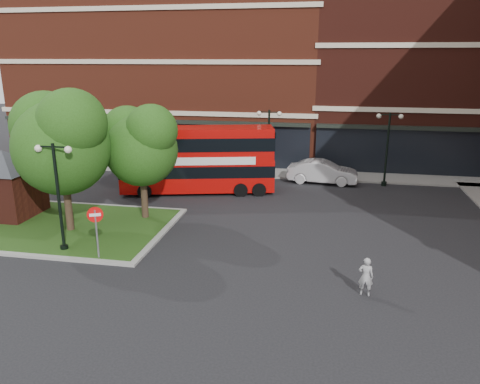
% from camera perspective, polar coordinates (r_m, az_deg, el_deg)
% --- Properties ---
extents(ground, '(120.00, 120.00, 0.00)m').
position_cam_1_polar(ground, '(20.57, -7.47, -8.56)').
color(ground, black).
rests_on(ground, ground).
extents(pavement_far, '(44.00, 3.00, 0.12)m').
position_cam_1_polar(pavement_far, '(35.75, 0.67, 2.51)').
color(pavement_far, slate).
rests_on(pavement_far, ground).
extents(terrace_far_left, '(26.00, 12.00, 14.00)m').
position_cam_1_polar(terrace_far_left, '(44.01, -8.15, 14.10)').
color(terrace_far_left, maroon).
rests_on(terrace_far_left, ground).
extents(terrace_far_right, '(18.00, 12.00, 16.00)m').
position_cam_1_polar(terrace_far_right, '(42.44, 22.25, 14.36)').
color(terrace_far_right, '#471911').
rests_on(terrace_far_right, ground).
extents(traffic_island, '(12.60, 7.60, 0.15)m').
position_cam_1_polar(traffic_island, '(26.41, -22.18, -3.79)').
color(traffic_island, gray).
rests_on(traffic_island, ground).
extents(kiosk, '(6.51, 6.51, 3.60)m').
position_cam_1_polar(kiosk, '(28.28, -26.72, 1.71)').
color(kiosk, '#471911').
rests_on(kiosk, traffic_island).
extents(tree_island_west, '(5.40, 4.71, 7.21)m').
position_cam_1_polar(tree_island_west, '(24.17, -21.09, 6.17)').
color(tree_island_west, '#2D2116').
rests_on(tree_island_west, ground).
extents(tree_island_east, '(4.46, 3.90, 6.29)m').
position_cam_1_polar(tree_island_east, '(25.07, -12.08, 5.95)').
color(tree_island_east, '#2D2116').
rests_on(tree_island_east, ground).
extents(lamp_island, '(1.72, 0.36, 5.00)m').
position_cam_1_polar(lamp_island, '(22.05, -21.30, -0.01)').
color(lamp_island, black).
rests_on(lamp_island, ground).
extents(lamp_far_left, '(1.72, 0.36, 5.00)m').
position_cam_1_polar(lamp_far_left, '(32.94, 3.52, 6.21)').
color(lamp_far_left, black).
rests_on(lamp_far_left, ground).
extents(lamp_far_right, '(1.72, 0.36, 5.00)m').
position_cam_1_polar(lamp_far_right, '(32.94, 17.53, 5.48)').
color(lamp_far_right, black).
rests_on(lamp_far_right, ground).
extents(bus, '(9.99, 4.45, 3.72)m').
position_cam_1_polar(bus, '(30.13, -5.23, 4.46)').
color(bus, '#AA0906').
rests_on(bus, ground).
extents(woman, '(0.59, 0.42, 1.51)m').
position_cam_1_polar(woman, '(18.16, 15.09, -9.92)').
color(woman, gray).
rests_on(woman, ground).
extents(car_silver, '(3.74, 1.57, 1.26)m').
position_cam_1_polar(car_silver, '(35.32, -1.04, 3.29)').
color(car_silver, '#A7A8AE').
rests_on(car_silver, ground).
extents(car_white, '(4.92, 2.03, 1.59)m').
position_cam_1_polar(car_white, '(33.12, 10.03, 2.44)').
color(car_white, silver).
rests_on(car_white, ground).
extents(no_entry_sign, '(0.64, 0.33, 2.45)m').
position_cam_1_polar(no_entry_sign, '(20.90, -17.17, -3.59)').
color(no_entry_sign, slate).
rests_on(no_entry_sign, ground).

